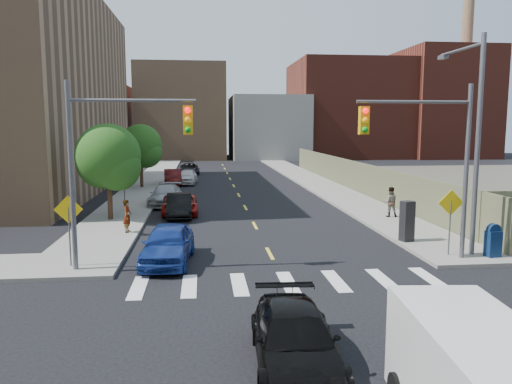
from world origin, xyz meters
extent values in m
plane|color=black|center=(0.00, 0.00, 0.00)|extent=(160.00, 160.00, 0.00)
cube|color=gray|center=(-7.75, 41.50, 0.07)|extent=(3.50, 73.00, 0.15)
cube|color=gray|center=(7.75, 41.50, 0.07)|extent=(3.50, 73.00, 0.15)
cube|color=#666647|center=(9.60, 28.00, 1.25)|extent=(0.12, 44.00, 2.50)
cube|color=#592319|center=(-22.00, 70.00, 6.00)|extent=(14.00, 18.00, 12.00)
cube|color=#8C6B4C|center=(-6.00, 72.00, 7.50)|extent=(14.00, 16.00, 15.00)
cube|color=gray|center=(8.00, 70.00, 5.00)|extent=(12.00, 16.00, 10.00)
cube|color=#592319|center=(22.00, 72.00, 8.00)|extent=(18.00, 18.00, 16.00)
cube|color=#592319|center=(38.00, 70.00, 9.00)|extent=(14.00, 16.00, 18.00)
cylinder|color=#8C6B4C|center=(42.00, 70.00, 14.00)|extent=(1.80, 1.80, 28.00)
cylinder|color=#59595E|center=(-7.50, 6.00, 3.50)|extent=(0.18, 0.18, 7.00)
cylinder|color=#59595E|center=(-5.25, 6.00, 6.30)|extent=(4.50, 0.12, 0.12)
cube|color=#E5A50C|center=(-3.30, 6.00, 5.60)|extent=(0.35, 0.30, 1.05)
cylinder|color=#59595E|center=(7.50, 6.00, 3.50)|extent=(0.18, 0.18, 7.00)
cylinder|color=#59595E|center=(5.25, 6.00, 6.30)|extent=(4.50, 0.12, 0.12)
cube|color=#E5A50C|center=(3.30, 6.00, 5.60)|extent=(0.35, 0.30, 1.05)
cylinder|color=#59595E|center=(8.20, 6.50, 4.50)|extent=(0.20, 0.20, 9.00)
cylinder|color=#59595E|center=(8.20, 8.20, 8.60)|extent=(0.12, 3.50, 0.12)
cube|color=#59595E|center=(8.20, 9.80, 8.50)|extent=(0.25, 0.60, 0.18)
cylinder|color=#59595E|center=(-7.80, 6.50, 1.20)|extent=(0.06, 0.06, 2.40)
cube|color=yellow|center=(-7.80, 6.50, 2.30)|extent=(1.06, 0.04, 1.06)
cylinder|color=#59595E|center=(7.20, 6.50, 1.20)|extent=(0.06, 0.06, 2.40)
cube|color=yellow|center=(7.20, 6.50, 2.30)|extent=(1.06, 0.04, 1.06)
cylinder|color=#59595E|center=(-7.80, 20.00, 1.20)|extent=(0.06, 0.06, 2.40)
cube|color=yellow|center=(-7.80, 20.00, 2.30)|extent=(1.06, 0.04, 1.06)
cylinder|color=#332114|center=(-8.00, 16.00, 1.32)|extent=(0.28, 0.28, 2.64)
sphere|color=#244F16|center=(-8.00, 16.00, 3.72)|extent=(3.60, 3.60, 3.60)
sphere|color=#244F16|center=(-7.50, 15.70, 3.12)|extent=(2.64, 2.64, 2.64)
sphere|color=#244F16|center=(-8.40, 16.40, 3.30)|extent=(2.88, 2.88, 2.88)
cylinder|color=#332114|center=(-8.00, 31.00, 1.32)|extent=(0.28, 0.28, 2.64)
sphere|color=#244F16|center=(-8.00, 31.00, 3.72)|extent=(3.60, 3.60, 3.60)
sphere|color=#244F16|center=(-7.50, 30.70, 3.12)|extent=(2.64, 2.64, 2.64)
sphere|color=#244F16|center=(-8.40, 31.40, 3.30)|extent=(2.88, 2.88, 2.88)
imported|color=navy|center=(-4.20, 7.00, 0.77)|extent=(2.19, 4.65, 1.54)
imported|color=black|center=(-4.20, 17.09, 0.68)|extent=(1.60, 4.20, 1.37)
imported|color=#A21610|center=(-4.20, 18.03, 0.64)|extent=(2.29, 4.67, 1.28)
imported|color=#9C9EA4|center=(-5.31, 21.62, 0.69)|extent=(2.32, 4.89, 1.38)
imported|color=silver|center=(-4.20, 33.77, 0.71)|extent=(1.96, 4.25, 1.41)
imported|color=#430D0D|center=(-5.50, 33.26, 0.71)|extent=(1.89, 4.44, 1.42)
imported|color=black|center=(-4.20, 43.30, 0.61)|extent=(2.28, 4.53, 1.23)
imported|color=black|center=(-0.80, -2.04, 0.66)|extent=(2.09, 4.64, 1.32)
cube|color=black|center=(1.80, -3.60, 1.42)|extent=(1.80, 1.26, 0.83)
cube|color=#0D264E|center=(8.81, 6.00, 0.68)|extent=(0.59, 0.48, 1.06)
cylinder|color=#0D264E|center=(8.81, 6.00, 1.23)|extent=(0.57, 0.30, 0.54)
cube|color=black|center=(6.46, 9.01, 1.07)|extent=(0.66, 0.59, 1.85)
imported|color=gray|center=(-6.52, 12.31, 0.96)|extent=(0.45, 0.63, 1.62)
imported|color=gray|center=(8.00, 15.01, 1.01)|extent=(0.95, 0.81, 1.73)
camera|label=1|loc=(-2.81, -12.48, 5.42)|focal=35.00mm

